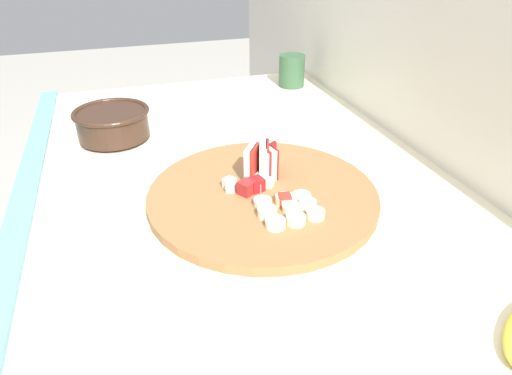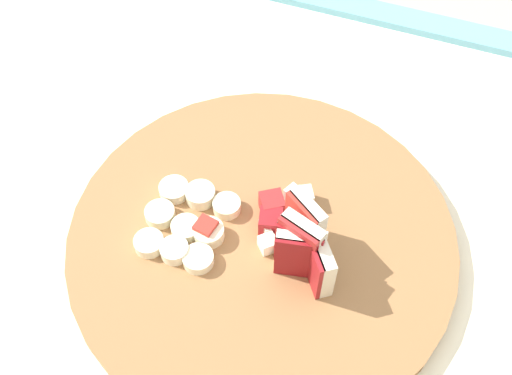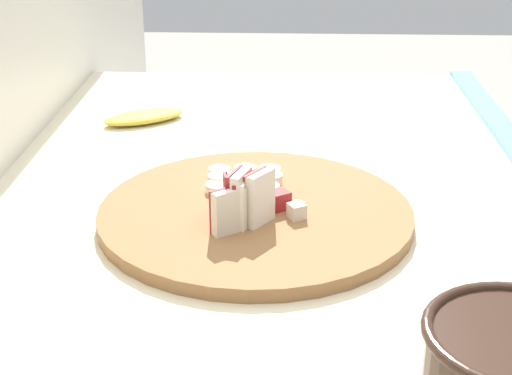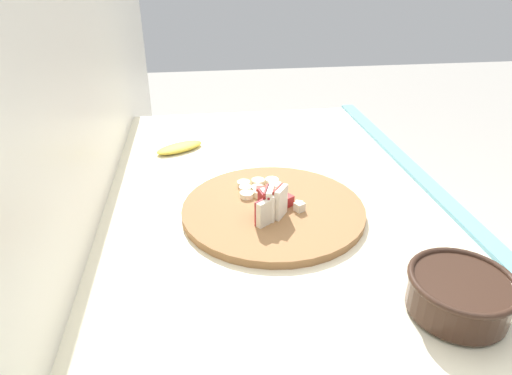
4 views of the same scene
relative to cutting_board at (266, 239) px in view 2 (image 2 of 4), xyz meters
name	(u,v)px [view 2 (image 2 of 4)]	position (x,y,z in m)	size (l,w,h in m)	color
tiled_countertop	(265,374)	(0.00, -0.02, -0.45)	(1.30, 0.73, 0.89)	beige
cutting_board	(266,239)	(0.00, 0.00, 0.00)	(0.37, 0.37, 0.02)	olive
apple_wedge_fan	(304,245)	(-0.04, 0.01, 0.04)	(0.06, 0.07, 0.06)	maroon
apple_dice_pile	(270,219)	(0.00, -0.01, 0.02)	(0.10, 0.09, 0.02)	maroon
banana_slice_rows	(187,222)	(0.07, 0.02, 0.01)	(0.08, 0.09, 0.01)	beige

